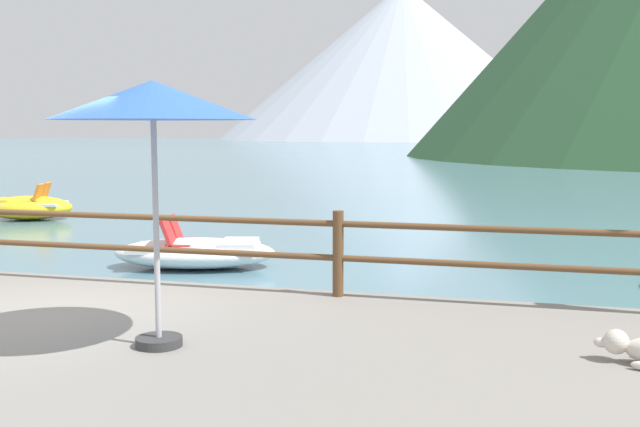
% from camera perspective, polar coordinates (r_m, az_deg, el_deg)
% --- Properties ---
extents(ground_plane, '(200.00, 200.00, 0.00)m').
position_cam_1_polar(ground_plane, '(46.58, 9.84, 3.73)').
color(ground_plane, slate).
extents(dock_railing, '(23.92, 0.12, 0.95)m').
position_cam_1_polar(dock_railing, '(9.07, -13.39, -1.68)').
color(dock_railing, brown).
rests_on(dock_railing, promenade_dock).
extents(beach_umbrella, '(1.70, 1.70, 2.24)m').
position_cam_1_polar(beach_umbrella, '(6.36, -12.61, 8.14)').
color(beach_umbrella, '#B2B2B7').
rests_on(beach_umbrella, promenade_dock).
extents(pedal_boat_1, '(2.83, 1.87, 0.83)m').
position_cam_1_polar(pedal_boat_1, '(12.24, -9.42, -2.91)').
color(pedal_boat_1, white).
rests_on(pedal_boat_1, ground).
extents(pedal_boat_3, '(2.37, 1.80, 0.90)m').
position_cam_1_polar(pedal_boat_3, '(19.69, -21.33, 0.47)').
color(pedal_boat_3, yellow).
rests_on(pedal_boat_3, ground).
extents(distant_peak, '(68.96, 68.96, 28.95)m').
position_cam_1_polar(distant_peak, '(145.21, 6.22, 11.40)').
color(distant_peak, '#A8B2C1').
rests_on(distant_peak, ground).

